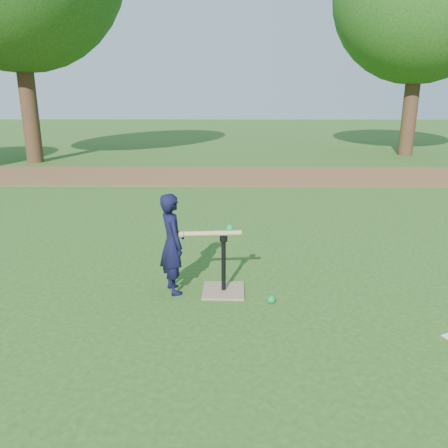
{
  "coord_description": "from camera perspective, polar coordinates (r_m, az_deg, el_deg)",
  "views": [
    {
      "loc": [
        0.21,
        -3.85,
        1.94
      ],
      "look_at": [
        0.15,
        0.64,
        0.65
      ],
      "focal_mm": 35.0,
      "sensor_mm": 36.0,
      "label": 1
    }
  ],
  "objects": [
    {
      "name": "batting_tee",
      "position": [
        4.57,
        -0.05,
        -7.56
      ],
      "size": [
        0.44,
        0.44,
        0.61
      ],
      "color": "#8E7B5A",
      "rests_on": "ground"
    },
    {
      "name": "dirt_strip",
      "position": [
        11.51,
        -0.26,
        6.36
      ],
      "size": [
        24.0,
        3.0,
        0.01
      ],
      "primitive_type": "cube",
      "color": "brown",
      "rests_on": "ground"
    },
    {
      "name": "child",
      "position": [
        4.47,
        -6.78,
        -2.58
      ],
      "size": [
        0.38,
        0.45,
        1.04
      ],
      "primitive_type": "imported",
      "rotation": [
        0.0,
        0.0,
        1.99
      ],
      "color": "black",
      "rests_on": "ground"
    },
    {
      "name": "ground",
      "position": [
        4.31,
        -2.1,
        -10.71
      ],
      "size": [
        80.0,
        80.0,
        0.0
      ],
      "primitive_type": "plane",
      "color": "#285116",
      "rests_on": "ground"
    },
    {
      "name": "swing_action",
      "position": [
        4.37,
        -1.55,
        -1.1
      ],
      "size": [
        0.63,
        0.15,
        0.12
      ],
      "color": "tan",
      "rests_on": "ground"
    },
    {
      "name": "wiffle_ball_ground",
      "position": [
        4.38,
        6.2,
        -9.77
      ],
      "size": [
        0.08,
        0.08,
        0.08
      ],
      "primitive_type": "sphere",
      "color": "#0D953D",
      "rests_on": "ground"
    }
  ]
}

